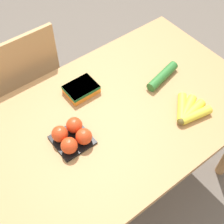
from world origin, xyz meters
TOP-DOWN VIEW (x-y plane):
  - ground_plane at (0.00, 0.00)m, footprint 12.00×12.00m
  - dining_table at (0.00, 0.00)m, footprint 1.37×0.81m
  - chair at (-0.18, 0.61)m, footprint 0.42×0.40m
  - banana_bunch at (0.28, -0.20)m, footprint 0.17×0.17m
  - tomato_pack at (-0.21, -0.00)m, footprint 0.15×0.15m
  - carrot_bag at (-0.03, 0.20)m, footprint 0.15×0.11m
  - cucumber_near at (0.33, 0.03)m, footprint 0.21×0.09m

SIDE VIEW (x-z plane):
  - ground_plane at x=0.00m, z-range 0.00..0.00m
  - chair at x=-0.18m, z-range 0.02..0.97m
  - dining_table at x=0.00m, z-range 0.27..1.01m
  - banana_bunch at x=0.28m, z-range 0.74..0.78m
  - cucumber_near at x=0.33m, z-range 0.74..0.79m
  - carrot_bag at x=-0.03m, z-range 0.75..0.79m
  - tomato_pack at x=-0.21m, z-range 0.74..0.82m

